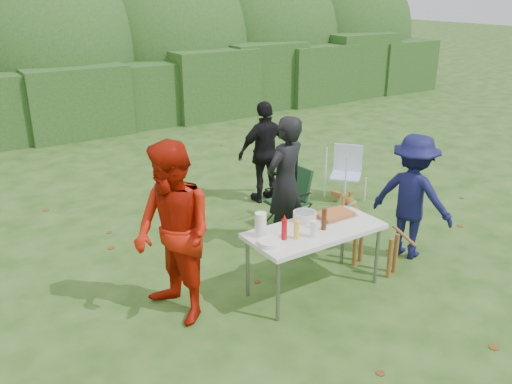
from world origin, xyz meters
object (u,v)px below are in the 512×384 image
camping_chair (288,198)px  person_red_jacket (173,234)px  person_cook (285,184)px  dog (376,237)px  beer_bottle (324,219)px  ketchup_bottle (284,230)px  folding_table (315,233)px  mustard_bottle (297,230)px  lawn_chair (346,174)px  child (412,197)px  paper_towel_roll (261,225)px  person_black_puffy (266,152)px

camping_chair → person_red_jacket: bearing=24.4°
person_cook → dog: bearing=102.0°
person_red_jacket → beer_bottle: person_red_jacket is taller
ketchup_bottle → dog: bearing=-0.8°
folding_table → mustard_bottle: size_ratio=7.50×
lawn_chair → child: bearing=30.4°
dog → child: bearing=-103.6°
child → paper_towel_roll: 2.12m
lawn_chair → person_black_puffy: bearing=-73.0°
folding_table → beer_bottle: (0.06, -0.06, 0.17)m
camping_chair → beer_bottle: (-0.69, -1.56, 0.43)m
person_red_jacket → camping_chair: size_ratio=2.17×
child → camping_chair: child is taller
lawn_chair → mustard_bottle: mustard_bottle is taller
lawn_chair → mustard_bottle: (-2.44, -1.92, 0.41)m
ketchup_bottle → paper_towel_roll: (-0.16, 0.19, 0.02)m
person_red_jacket → camping_chair: bearing=108.9°
person_cook → ketchup_bottle: (-0.79, -1.06, -0.01)m
person_cook → child: (1.16, -1.03, -0.09)m
person_cook → mustard_bottle: bearing=44.5°
folding_table → person_red_jacket: bearing=166.4°
person_black_puffy → lawn_chair: person_black_puffy is taller
folding_table → child: 1.52m
child → person_black_puffy: bearing=-9.7°
child → ketchup_bottle: size_ratio=7.05×
child → mustard_bottle: 1.84m
person_red_jacket → ketchup_bottle: bearing=61.7°
camping_chair → paper_towel_roll: size_ratio=3.27×
person_red_jacket → beer_bottle: bearing=66.5°
person_black_puffy → beer_bottle: 2.75m
child → ketchup_bottle: child is taller
person_black_puffy → beer_bottle: person_black_puffy is taller
camping_chair → mustard_bottle: mustard_bottle is taller
child → dog: child is taller
person_cook → folding_table: bearing=56.4°
beer_bottle → paper_towel_roll: paper_towel_roll is taller
folding_table → dog: dog is taller
dog → lawn_chair: lawn_chair is taller
beer_bottle → paper_towel_roll: bearing=160.5°
person_red_jacket → dog: size_ratio=2.06×
folding_table → child: size_ratio=0.97×
person_cook → camping_chair: bearing=-144.9°
ketchup_bottle → mustard_bottle: bearing=-25.3°
person_cook → dog: (0.54, -1.08, -0.44)m
folding_table → camping_chair: 1.70m
mustard_bottle → paper_towel_roll: paper_towel_roll is taller
camping_chair → person_cook: bearing=46.9°
person_red_jacket → mustard_bottle: person_red_jacket is taller
person_red_jacket → child: bearing=75.1°
child → camping_chair: size_ratio=1.82×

